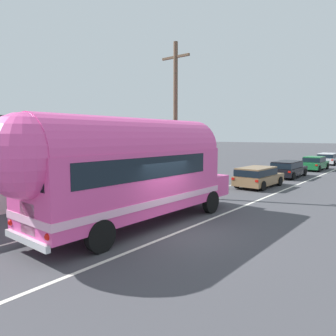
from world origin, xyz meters
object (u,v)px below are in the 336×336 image
(utility_pole, at_px, (175,118))
(painted_bus, at_px, (126,167))
(car_second, at_px, (288,168))
(car_third, at_px, (314,163))
(car_fourth, at_px, (328,158))
(car_lead, at_px, (258,176))

(utility_pole, bearing_deg, painted_bus, -69.20)
(car_second, xyz_separation_m, car_third, (0.22, 7.47, -0.04))
(utility_pole, height_order, car_fourth, utility_pole)
(car_lead, relative_size, car_third, 0.90)
(car_lead, distance_m, car_second, 6.41)
(car_third, bearing_deg, car_lead, -90.67)
(utility_pole, relative_size, car_third, 1.77)
(utility_pole, bearing_deg, car_third, 83.13)
(utility_pole, relative_size, car_lead, 1.97)
(car_lead, bearing_deg, car_fourth, 90.38)
(painted_bus, height_order, car_fourth, painted_bus)
(car_third, bearing_deg, car_fourth, 92.30)
(painted_bus, xyz_separation_m, car_third, (0.16, 25.97, -1.56))
(utility_pole, relative_size, car_second, 1.80)
(car_lead, bearing_deg, car_second, 90.53)
(car_second, xyz_separation_m, car_fourth, (-0.08, 15.05, 0.00))
(car_lead, height_order, car_fourth, same)
(car_lead, height_order, car_third, same)
(utility_pole, xyz_separation_m, painted_bus, (2.25, -5.93, -2.12))
(utility_pole, distance_m, car_lead, 7.50)
(car_second, bearing_deg, painted_bus, -89.82)
(painted_bus, relative_size, car_third, 2.23)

